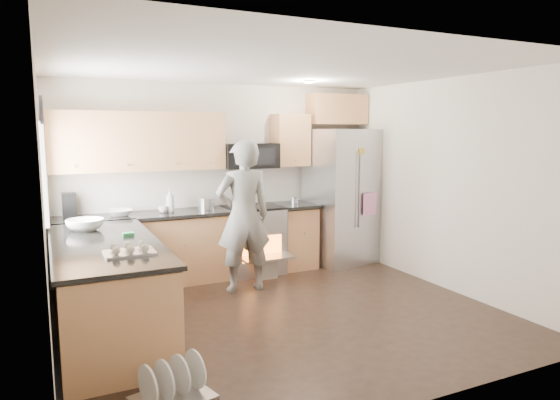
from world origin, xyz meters
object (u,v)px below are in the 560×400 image
refrigerator (343,197)px  dish_rack (173,389)px  stove_range (253,224)px  person (244,216)px

refrigerator → dish_rack: refrigerator is taller
stove_range → person: 0.86m
stove_range → refrigerator: refrigerator is taller
refrigerator → dish_rack: bearing=-149.1°
dish_rack → stove_range: bearing=57.7°
stove_range → dish_rack: 3.46m
stove_range → dish_rack: size_ratio=2.86×
refrigerator → person: 1.94m
stove_range → refrigerator: bearing=-2.9°
refrigerator → dish_rack: (-3.24, -2.81, -0.91)m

